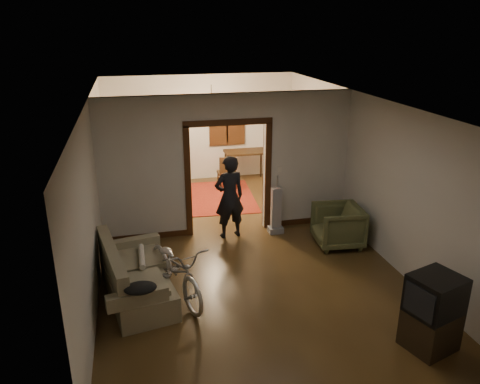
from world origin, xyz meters
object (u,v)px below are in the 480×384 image
object	(u,v)px
locker	(156,152)
desk	(246,166)
person	(229,197)
armchair	(338,226)
bicycle	(176,269)
sofa	(136,272)

from	to	relation	value
locker	desk	size ratio (longest dim) A/B	1.61
person	desk	bearing A→B (deg)	-119.29
armchair	locker	world-z (taller)	locker
bicycle	locker	world-z (taller)	locker
armchair	person	world-z (taller)	person
armchair	person	size ratio (longest dim) A/B	0.52
desk	locker	bearing A→B (deg)	-169.34
desk	sofa	bearing A→B (deg)	-104.70
bicycle	armchair	world-z (taller)	bicycle
bicycle	locker	bearing A→B (deg)	70.96
person	armchair	bearing A→B (deg)	145.77
bicycle	desk	world-z (taller)	bicycle
person	desk	distance (m)	3.53
bicycle	locker	size ratio (longest dim) A/B	1.01
sofa	armchair	world-z (taller)	sofa
armchair	desk	distance (m)	4.25
sofa	person	world-z (taller)	person
desk	bicycle	bearing A→B (deg)	-98.93
bicycle	desk	size ratio (longest dim) A/B	1.63
bicycle	person	size ratio (longest dim) A/B	1.08
locker	desk	xyz separation A→B (m)	(2.35, -0.20, -0.48)
bicycle	locker	distance (m)	5.49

